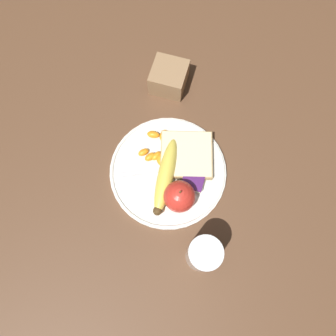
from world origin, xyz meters
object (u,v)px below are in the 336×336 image
object	(u,v)px
condiment_caddy	(169,77)
juice_glass	(203,254)
apple	(179,196)
bread_slice	(186,155)
fork	(167,169)
banana	(165,176)
jam_packet	(193,182)
plate	(168,171)

from	to	relation	value
condiment_caddy	juice_glass	bearing A→B (deg)	115.28
apple	bread_slice	distance (m)	0.11
bread_slice	condiment_caddy	size ratio (longest dim) A/B	1.70
bread_slice	fork	bearing A→B (deg)	50.45
banana	fork	size ratio (longest dim) A/B	1.04
jam_packet	apple	bearing A→B (deg)	67.01
jam_packet	condiment_caddy	size ratio (longest dim) A/B	0.57
apple	bread_slice	size ratio (longest dim) A/B	0.55
plate	fork	bearing A→B (deg)	-28.53
banana	condiment_caddy	size ratio (longest dim) A/B	2.18
fork	condiment_caddy	bearing A→B (deg)	81.15
juice_glass	bread_slice	size ratio (longest dim) A/B	0.78
apple	bread_slice	world-z (taller)	apple
fork	jam_packet	size ratio (longest dim) A/B	3.68
condiment_caddy	banana	bearing A→B (deg)	104.22
juice_glass	fork	size ratio (longest dim) A/B	0.63
juice_glass	banana	size ratio (longest dim) A/B	0.61
plate	jam_packet	bearing A→B (deg)	166.74
bread_slice	jam_packet	xyz separation A→B (m)	(-0.03, 0.06, -0.00)
plate	apple	xyz separation A→B (m)	(-0.04, 0.06, 0.04)
fork	plate	bearing A→B (deg)	-52.18
plate	fork	size ratio (longest dim) A/B	1.54
apple	banana	world-z (taller)	apple
condiment_caddy	jam_packet	bearing A→B (deg)	117.38
juice_glass	banana	distance (m)	0.19
plate	banana	size ratio (longest dim) A/B	1.47
juice_glass	condiment_caddy	xyz separation A→B (m)	(0.18, -0.39, -0.02)
plate	apple	distance (m)	0.08
jam_packet	plate	bearing A→B (deg)	-13.26
juice_glass	condiment_caddy	distance (m)	0.43
banana	fork	distance (m)	0.03
apple	fork	xyz separation A→B (m)	(0.05, -0.06, -0.03)
apple	banana	distance (m)	0.06
bread_slice	plate	bearing A→B (deg)	55.01
apple	bread_slice	xyz separation A→B (m)	(0.01, -0.10, -0.02)
bread_slice	condiment_caddy	world-z (taller)	condiment_caddy
juice_glass	bread_slice	distance (m)	0.23
juice_glass	fork	bearing A→B (deg)	-52.89
banana	fork	xyz separation A→B (m)	(0.00, -0.02, -0.02)
condiment_caddy	bread_slice	bearing A→B (deg)	117.40
plate	apple	world-z (taller)	apple
banana	condiment_caddy	xyz separation A→B (m)	(0.06, -0.25, 0.00)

